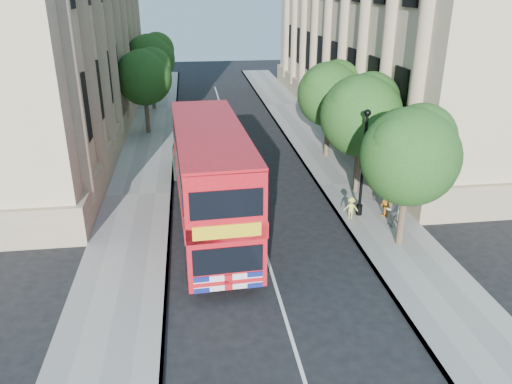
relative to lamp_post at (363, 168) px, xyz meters
name	(u,v)px	position (x,y,z in m)	size (l,w,h in m)	color
ground	(278,295)	(-5.00, -6.00, -2.51)	(120.00, 120.00, 0.00)	black
pavement_right	(349,184)	(0.75, 4.00, -2.45)	(3.50, 80.00, 0.12)	gray
pavement_left	(139,195)	(-10.75, 4.00, -2.45)	(3.50, 80.00, 0.12)	gray
building_right	(403,4)	(8.80, 18.00, 6.49)	(12.00, 38.00, 18.00)	tan
building_left	(27,6)	(-18.80, 18.00, 6.49)	(12.00, 38.00, 18.00)	tan
tree_right_near	(411,151)	(0.84, -2.97, 1.74)	(4.00, 4.00, 6.08)	#473828
tree_right_mid	(362,111)	(0.84, 3.03, 1.93)	(4.20, 4.20, 6.37)	#473828
tree_right_far	(330,91)	(0.84, 9.03, 1.80)	(4.00, 4.00, 6.15)	#473828
tree_left_far	(144,74)	(-10.96, 16.03, 1.93)	(4.00, 4.00, 6.30)	#473828
tree_left_back	(151,56)	(-10.96, 24.03, 2.20)	(4.20, 4.20, 6.65)	#473828
lamp_post	(363,168)	(0.00, 0.00, 0.00)	(0.32, 0.32, 5.16)	black
double_decker_bus	(211,179)	(-7.08, -0.95, 0.17)	(3.31, 10.63, 4.85)	red
box_van	(191,152)	(-7.91, 7.39, -1.28)	(2.02, 4.49, 2.52)	black
police_constable	(250,261)	(-5.91, -5.00, -1.61)	(0.66, 0.43, 1.80)	black
woman_pedestrian	(394,210)	(1.16, -1.32, -1.60)	(0.77, 0.60, 1.58)	beige
child_a	(386,204)	(1.19, -0.37, -1.76)	(0.74, 0.31, 1.25)	gold
child_b	(351,208)	(-0.54, -0.35, -1.85)	(0.69, 0.40, 1.07)	#D4CE48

